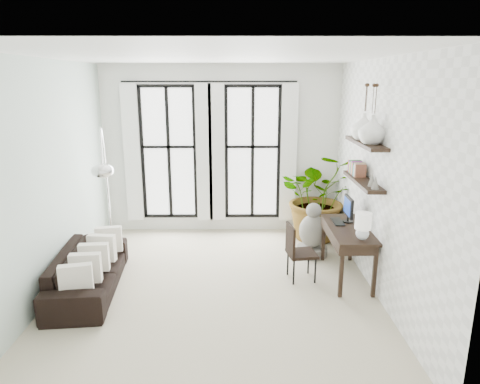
{
  "coord_description": "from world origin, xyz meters",
  "views": [
    {
      "loc": [
        0.31,
        -5.62,
        2.91
      ],
      "look_at": [
        0.35,
        0.3,
        1.35
      ],
      "focal_mm": 32.0,
      "sensor_mm": 36.0,
      "label": 1
    }
  ],
  "objects_px": {
    "desk": "(349,232)",
    "desk_chair": "(297,249)",
    "plant": "(319,196)",
    "sofa": "(88,271)",
    "arc_lamp": "(104,160)",
    "buddha": "(313,234)"
  },
  "relations": [
    {
      "from": "desk",
      "to": "desk_chair",
      "type": "relative_size",
      "value": 1.56
    },
    {
      "from": "plant",
      "to": "desk_chair",
      "type": "height_order",
      "value": "plant"
    },
    {
      "from": "desk_chair",
      "to": "plant",
      "type": "bearing_deg",
      "value": 60.97
    },
    {
      "from": "sofa",
      "to": "plant",
      "type": "relative_size",
      "value": 1.21
    },
    {
      "from": "desk",
      "to": "arc_lamp",
      "type": "height_order",
      "value": "arc_lamp"
    },
    {
      "from": "sofa",
      "to": "plant",
      "type": "bearing_deg",
      "value": -65.99
    },
    {
      "from": "desk_chair",
      "to": "arc_lamp",
      "type": "bearing_deg",
      "value": 162.52
    },
    {
      "from": "plant",
      "to": "arc_lamp",
      "type": "xyz_separation_m",
      "value": [
        -3.53,
        -1.28,
        0.91
      ]
    },
    {
      "from": "desk",
      "to": "desk_chair",
      "type": "bearing_deg",
      "value": -178.72
    },
    {
      "from": "desk",
      "to": "buddha",
      "type": "height_order",
      "value": "desk"
    },
    {
      "from": "desk",
      "to": "arc_lamp",
      "type": "bearing_deg",
      "value": 173.32
    },
    {
      "from": "desk_chair",
      "to": "arc_lamp",
      "type": "height_order",
      "value": "arc_lamp"
    },
    {
      "from": "desk",
      "to": "sofa",
      "type": "bearing_deg",
      "value": -174.88
    },
    {
      "from": "plant",
      "to": "arc_lamp",
      "type": "relative_size",
      "value": 0.74
    },
    {
      "from": "desk_chair",
      "to": "desk",
      "type": "bearing_deg",
      "value": -7.46
    },
    {
      "from": "sofa",
      "to": "buddha",
      "type": "relative_size",
      "value": 2.17
    },
    {
      "from": "buddha",
      "to": "plant",
      "type": "bearing_deg",
      "value": 73.35
    },
    {
      "from": "plant",
      "to": "arc_lamp",
      "type": "height_order",
      "value": "arc_lamp"
    },
    {
      "from": "plant",
      "to": "buddha",
      "type": "distance_m",
      "value": 0.96
    },
    {
      "from": "plant",
      "to": "desk",
      "type": "bearing_deg",
      "value": -86.05
    },
    {
      "from": "sofa",
      "to": "desk_chair",
      "type": "distance_m",
      "value": 3.01
    },
    {
      "from": "sofa",
      "to": "plant",
      "type": "xyz_separation_m",
      "value": [
        3.63,
        2.05,
        0.54
      ]
    }
  ]
}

